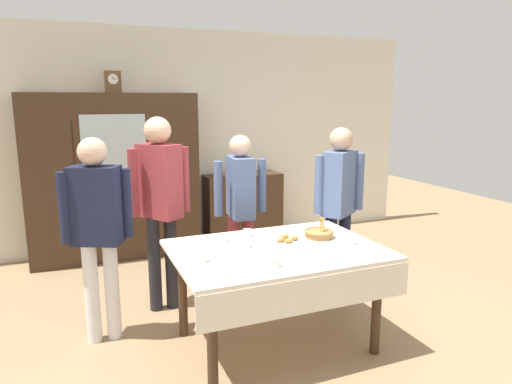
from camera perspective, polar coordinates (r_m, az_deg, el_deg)
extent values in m
plane|color=#997A56|center=(3.93, 1.15, -16.82)|extent=(12.00, 12.00, 0.00)
cube|color=silver|center=(6.00, -8.95, 6.44)|extent=(6.40, 0.10, 2.70)
cylinder|color=#3D2819|center=(3.06, -5.42, -17.66)|extent=(0.07, 0.07, 0.74)
cylinder|color=#3D2819|center=(3.58, 14.65, -13.49)|extent=(0.07, 0.07, 0.74)
cylinder|color=#3D2819|center=(3.76, -9.05, -12.02)|extent=(0.07, 0.07, 0.74)
cylinder|color=#3D2819|center=(4.19, 8.04, -9.46)|extent=(0.07, 0.07, 0.74)
cube|color=silver|center=(3.46, 2.53, -7.17)|extent=(1.53, 1.08, 0.03)
cube|color=silver|center=(3.06, 6.85, -12.52)|extent=(1.53, 0.01, 0.24)
cube|color=#3D2819|center=(5.62, -17.07, 1.75)|extent=(1.92, 0.45, 1.92)
cube|color=silver|center=(5.34, -17.08, 5.44)|extent=(0.69, 0.01, 0.69)
cube|color=black|center=(5.39, -21.25, 0.04)|extent=(0.01, 0.01, 1.54)
cube|color=black|center=(5.47, -12.38, 0.70)|extent=(0.01, 0.01, 1.54)
cube|color=brown|center=(5.55, -17.26, 12.85)|extent=(0.18, 0.10, 0.24)
cylinder|color=white|center=(5.50, -17.23, 13.17)|extent=(0.11, 0.01, 0.11)
cube|color=black|center=(5.50, -17.23, 13.33)|extent=(0.00, 0.00, 0.04)
cube|color=black|center=(5.50, -17.01, 13.19)|extent=(0.05, 0.00, 0.00)
cube|color=#3D2819|center=(6.12, -1.60, -1.91)|extent=(1.02, 0.35, 0.89)
cube|color=#B29333|center=(6.03, -1.62, 2.37)|extent=(0.17, 0.22, 0.03)
cube|color=#3D754C|center=(6.03, -1.63, 2.68)|extent=(0.13, 0.22, 0.03)
cube|color=#3D754C|center=(6.02, -1.63, 3.00)|extent=(0.17, 0.18, 0.04)
cylinder|color=white|center=(3.06, 2.26, -9.29)|extent=(0.13, 0.13, 0.01)
cylinder|color=white|center=(3.05, 2.27, -8.73)|extent=(0.08, 0.08, 0.05)
torus|color=white|center=(3.06, 2.92, -8.59)|extent=(0.04, 0.01, 0.04)
cylinder|color=white|center=(3.44, -1.30, -6.91)|extent=(0.13, 0.13, 0.01)
cylinder|color=white|center=(3.43, -1.30, -6.41)|extent=(0.08, 0.08, 0.05)
torus|color=white|center=(3.44, -0.71, -6.29)|extent=(0.04, 0.01, 0.04)
cylinder|color=#47230F|center=(3.43, -1.30, -6.06)|extent=(0.06, 0.06, 0.01)
cylinder|color=silver|center=(3.17, -6.66, -8.60)|extent=(0.13, 0.13, 0.01)
cylinder|color=silver|center=(3.16, -6.67, -8.07)|extent=(0.08, 0.08, 0.05)
torus|color=silver|center=(3.17, -6.00, -7.94)|extent=(0.04, 0.01, 0.04)
cylinder|color=#47230F|center=(3.15, -6.68, -7.70)|extent=(0.06, 0.06, 0.01)
cylinder|color=white|center=(3.59, 11.54, -6.35)|extent=(0.13, 0.13, 0.01)
cylinder|color=white|center=(3.58, 11.56, -5.87)|extent=(0.08, 0.08, 0.05)
torus|color=white|center=(3.60, 12.06, -5.75)|extent=(0.04, 0.01, 0.04)
cylinder|color=#47230F|center=(3.58, 11.57, -5.54)|extent=(0.06, 0.06, 0.01)
cylinder|color=white|center=(3.71, -1.04, -5.52)|extent=(0.13, 0.13, 0.01)
cylinder|color=white|center=(3.71, -1.05, -5.05)|extent=(0.08, 0.08, 0.05)
torus|color=white|center=(3.72, -0.50, -4.95)|extent=(0.04, 0.01, 0.04)
cylinder|color=#47230F|center=(3.70, -1.05, -4.73)|extent=(0.06, 0.06, 0.01)
cylinder|color=silver|center=(3.57, -4.14, -6.23)|extent=(0.13, 0.13, 0.01)
cylinder|color=silver|center=(3.57, -4.15, -5.74)|extent=(0.08, 0.08, 0.05)
torus|color=silver|center=(3.58, -3.57, -5.64)|extent=(0.04, 0.01, 0.04)
cylinder|color=#9E7542|center=(3.73, 7.78, -5.19)|extent=(0.22, 0.22, 0.05)
torus|color=#9E7542|center=(3.73, 7.79, -4.83)|extent=(0.24, 0.24, 0.02)
cylinder|color=tan|center=(3.71, 8.27, -4.09)|extent=(0.03, 0.04, 0.12)
cylinder|color=tan|center=(3.73, 8.21, -4.03)|extent=(0.04, 0.04, 0.12)
cylinder|color=tan|center=(3.74, 8.05, -3.99)|extent=(0.03, 0.02, 0.12)
cylinder|color=white|center=(3.60, 3.81, -6.08)|extent=(0.28, 0.28, 0.01)
ellipsoid|color=#BC7F3D|center=(3.60, 4.76, -5.68)|extent=(0.07, 0.05, 0.04)
ellipsoid|color=#BC7F3D|center=(3.64, 3.58, -5.44)|extent=(0.07, 0.05, 0.04)
ellipsoid|color=#BC7F3D|center=(3.55, 3.07, -5.89)|extent=(0.07, 0.05, 0.04)
ellipsoid|color=#BC7F3D|center=(3.53, 4.05, -6.00)|extent=(0.07, 0.05, 0.04)
cube|color=silver|center=(3.28, -0.94, -7.84)|extent=(0.10, 0.01, 0.00)
ellipsoid|color=silver|center=(3.30, -0.04, -7.70)|extent=(0.03, 0.02, 0.01)
cube|color=silver|center=(3.42, 6.29, -7.14)|extent=(0.10, 0.01, 0.00)
ellipsoid|color=silver|center=(3.44, 7.11, -6.99)|extent=(0.03, 0.02, 0.01)
cube|color=silver|center=(3.95, 6.15, -4.57)|extent=(0.10, 0.01, 0.00)
ellipsoid|color=silver|center=(3.97, 6.85, -4.46)|extent=(0.03, 0.02, 0.01)
cylinder|color=#191E38|center=(4.48, 9.14, -7.75)|extent=(0.11, 0.11, 0.79)
cylinder|color=#191E38|center=(4.56, 10.76, -7.48)|extent=(0.11, 0.11, 0.79)
cube|color=slate|center=(4.34, 10.27, 1.09)|extent=(0.41, 0.37, 0.60)
sphere|color=tan|center=(4.29, 10.47, 6.42)|extent=(0.22, 0.22, 0.22)
cylinder|color=slate|center=(4.23, 7.76, 0.90)|extent=(0.08, 0.08, 0.54)
cylinder|color=slate|center=(4.47, 12.66, 1.27)|extent=(0.08, 0.08, 0.54)
cylinder|color=#933338|center=(4.49, -2.78, -7.82)|extent=(0.11, 0.11, 0.76)
cylinder|color=#933338|center=(4.54, -0.98, -7.60)|extent=(0.11, 0.11, 0.76)
cube|color=slate|center=(4.34, -1.93, 0.61)|extent=(0.23, 0.38, 0.57)
sphere|color=#DBB293|center=(4.28, -1.96, 5.71)|extent=(0.21, 0.21, 0.21)
cylinder|color=slate|center=(4.27, -4.70, 0.40)|extent=(0.08, 0.08, 0.51)
cylinder|color=slate|center=(4.42, 0.75, 0.81)|extent=(0.08, 0.08, 0.51)
cylinder|color=#232328|center=(4.22, -12.41, -8.72)|extent=(0.11, 0.11, 0.85)
cylinder|color=#232328|center=(4.25, -10.39, -8.51)|extent=(0.11, 0.11, 0.85)
cube|color=#933338|center=(4.04, -11.81, 1.32)|extent=(0.37, 0.41, 0.64)
sphere|color=#DBB293|center=(3.99, -12.07, 7.45)|extent=(0.23, 0.23, 0.23)
cylinder|color=#933338|center=(4.01, -14.90, 1.10)|extent=(0.08, 0.08, 0.57)
cylinder|color=#933338|center=(4.09, -8.78, 1.54)|extent=(0.08, 0.08, 0.57)
cylinder|color=silver|center=(3.84, -19.59, -11.71)|extent=(0.11, 0.11, 0.79)
cylinder|color=silver|center=(3.85, -17.32, -11.52)|extent=(0.11, 0.11, 0.79)
cube|color=#191E38|center=(3.64, -19.14, -1.58)|extent=(0.41, 0.33, 0.59)
sphere|color=#DBB293|center=(3.57, -19.56, 4.70)|extent=(0.21, 0.21, 0.21)
cylinder|color=#191E38|center=(3.63, -22.60, -1.84)|extent=(0.08, 0.08, 0.53)
cylinder|color=#191E38|center=(3.65, -15.70, -1.31)|extent=(0.08, 0.08, 0.53)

